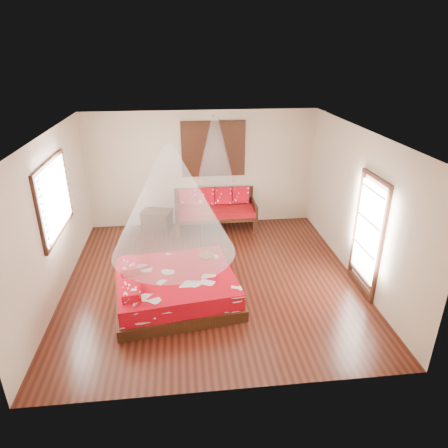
{
  "coord_description": "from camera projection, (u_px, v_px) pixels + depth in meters",
  "views": [
    {
      "loc": [
        -0.5,
        -6.61,
        4.11
      ],
      "look_at": [
        0.24,
        0.01,
        1.15
      ],
      "focal_mm": 32.0,
      "sensor_mm": 36.0,
      "label": 1
    }
  ],
  "objects": [
    {
      "name": "room",
      "position": [
        211.0,
        212.0,
        7.16
      ],
      "size": [
        5.54,
        5.54,
        2.84
      ],
      "color": "black",
      "rests_on": "ground"
    },
    {
      "name": "bed",
      "position": [
        175.0,
        287.0,
        7.0
      ],
      "size": [
        2.32,
        2.16,
        0.64
      ],
      "rotation": [
        0.0,
        0.0,
        0.14
      ],
      "color": "black",
      "rests_on": "floor"
    },
    {
      "name": "wine_tray",
      "position": [
        207.0,
        253.0,
        7.5
      ],
      "size": [
        0.3,
        0.3,
        0.24
      ],
      "rotation": [
        0.0,
        0.0,
        -0.09
      ],
      "color": "brown",
      "rests_on": "bed"
    },
    {
      "name": "daybed",
      "position": [
        215.0,
        208.0,
        9.71
      ],
      "size": [
        1.95,
        0.87,
        0.98
      ],
      "color": "black",
      "rests_on": "floor"
    },
    {
      "name": "mosquito_net_main",
      "position": [
        171.0,
        202.0,
        6.36
      ],
      "size": [
        2.06,
        2.06,
        1.8
      ],
      "primitive_type": "cone",
      "color": "white",
      "rests_on": "ceiling"
    },
    {
      "name": "glazed_door",
      "position": [
        368.0,
        236.0,
        7.02
      ],
      "size": [
        0.08,
        1.02,
        2.16
      ],
      "color": "black",
      "rests_on": "floor"
    },
    {
      "name": "shutter_panel",
      "position": [
        213.0,
        149.0,
        9.45
      ],
      "size": [
        1.52,
        0.06,
        1.32
      ],
      "color": "black",
      "rests_on": "wall_back"
    },
    {
      "name": "window_left",
      "position": [
        55.0,
        198.0,
        6.94
      ],
      "size": [
        0.1,
        1.74,
        1.34
      ],
      "color": "black",
      "rests_on": "wall_left"
    },
    {
      "name": "mosquito_net_daybed",
      "position": [
        215.0,
        149.0,
        8.99
      ],
      "size": [
        0.85,
        0.85,
        1.5
      ],
      "primitive_type": "cone",
      "color": "white",
      "rests_on": "ceiling"
    },
    {
      "name": "storage_chest",
      "position": [
        157.0,
        220.0,
        9.74
      ],
      "size": [
        0.82,
        0.7,
        0.48
      ],
      "rotation": [
        0.0,
        0.0,
        -0.3
      ],
      "color": "black",
      "rests_on": "floor"
    }
  ]
}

